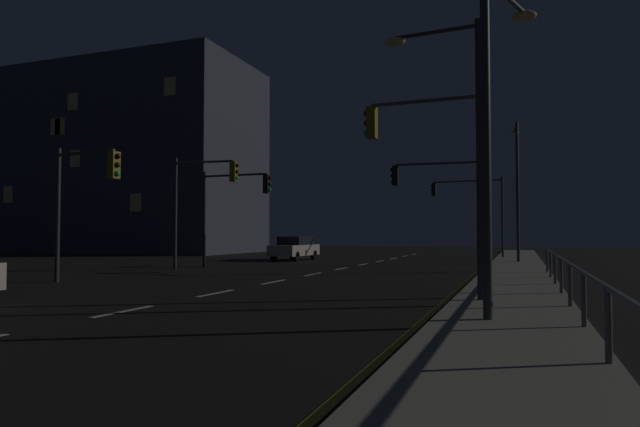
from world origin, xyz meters
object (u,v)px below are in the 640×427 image
Objects in this scene: traffic_light_overhead_east at (84,187)px; traffic_light_mid_right at (470,200)px; car_oncoming at (295,248)px; traffic_light_far_left at (233,199)px; street_lamp_mid_block at (462,129)px; traffic_light_far_right at (431,151)px; street_lamp_corner at (517,179)px; traffic_light_far_center at (202,191)px; traffic_light_near_right at (444,189)px; street_lamp_across_street at (495,107)px; building_distant at (126,162)px.

traffic_light_mid_right is at bearing 65.64° from traffic_light_overhead_east.
traffic_light_far_left is (0.07, -8.42, 2.76)m from car_oncoming.
street_lamp_mid_block is (1.99, -26.15, 0.26)m from traffic_light_mid_right.
traffic_light_far_right is at bearing 2.17° from traffic_light_overhead_east.
street_lamp_mid_block is (12.77, -19.41, 3.61)m from car_oncoming.
street_lamp_corner is (13.90, 9.05, 1.42)m from traffic_light_far_left.
traffic_light_near_right is (11.10, 3.54, 0.03)m from traffic_light_far_center.
traffic_light_far_center reaches higher than traffic_light_near_right.
traffic_light_overhead_east is (-11.23, -11.00, -0.44)m from traffic_light_near_right.
traffic_light_far_center is 20.73m from traffic_light_mid_right.
traffic_light_near_right is 15.30m from street_lamp_across_street.
traffic_light_near_right is at bearing 101.15° from street_lamp_across_street.
street_lamp_across_street is (13.69, -22.19, 3.48)m from car_oncoming.
street_lamp_across_street reaches higher than traffic_light_far_right.
traffic_light_far_center is 1.05× the size of traffic_light_near_right.
traffic_light_far_center is at bearing 146.56° from street_lamp_mid_block.
street_lamp_across_street reaches higher than car_oncoming.
street_lamp_across_street is 0.27× the size of building_distant.
building_distant is at bearing 127.60° from traffic_light_overhead_east.
traffic_light_far_right reaches higher than traffic_light_far_left.
traffic_light_mid_right is 26.23m from street_lamp_mid_block.
street_lamp_mid_block is at bearing -56.65° from car_oncoming.
traffic_light_far_left is 28.82m from building_distant.
traffic_light_near_right is 0.75× the size of street_lamp_mid_block.
traffic_light_far_right is 43.51m from building_distant.
traffic_light_near_right is (-1.00, 10.54, -0.27)m from traffic_light_far_right.
building_distant is at bearing 166.01° from street_lamp_corner.
traffic_light_overhead_east is 35.41m from building_distant.
traffic_light_mid_right is at bearing 89.79° from traffic_light_near_right.
car_oncoming is 0.66× the size of street_lamp_across_street.
traffic_light_near_right is at bearing -27.19° from building_distant.
traffic_light_far_left reaches higher than car_oncoming.
street_lamp_corner is at bearing 86.59° from street_lamp_mid_block.
traffic_light_far_center is at bearing -162.30° from traffic_light_near_right.
traffic_light_overhead_east is 13.37m from street_lamp_mid_block.
street_lamp_across_street is at bearing -90.71° from street_lamp_corner.
car_oncoming is 0.18× the size of building_distant.
traffic_light_mid_right is 6.94m from street_lamp_corner.
traffic_light_far_center reaches higher than car_oncoming.
traffic_light_mid_right is at bearing 92.22° from traffic_light_far_right.
traffic_light_mid_right is (0.05, 13.92, 0.30)m from traffic_light_near_right.
street_lamp_corner reaches higher than traffic_light_near_right.
street_lamp_across_street is 47.87m from building_distant.
traffic_light_far_right is 1.13× the size of traffic_light_far_left.
building_distant is at bearing 175.06° from traffic_light_mid_right.
street_lamp_across_street is at bearing -71.83° from street_lamp_mid_block.
traffic_light_far_center is 0.97× the size of traffic_light_mid_right.
car_oncoming is at bearing 87.99° from traffic_light_far_center.
street_lamp_mid_block is at bearing -39.91° from building_distant.
street_lamp_corner is at bearing 52.44° from traffic_light_overhead_east.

